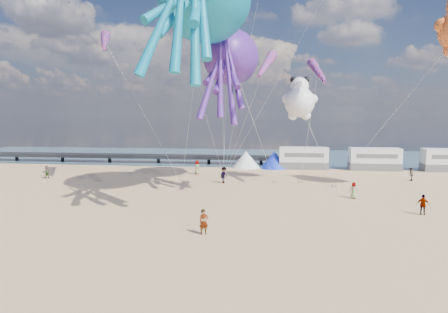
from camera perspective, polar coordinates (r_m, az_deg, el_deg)
ground at (r=17.80m, az=-0.72°, el=-18.89°), size 120.00×120.00×0.00m
water at (r=71.41m, az=5.67°, el=-0.04°), size 120.00×120.00×0.00m
pier at (r=67.53m, az=-19.15°, el=0.15°), size 60.00×3.00×0.50m
motorhome_0 at (r=56.42m, az=11.27°, el=-0.21°), size 6.60×2.50×3.00m
motorhome_1 at (r=57.82m, az=20.71°, el=-0.34°), size 6.60×2.50×3.00m
tent_white at (r=56.50m, az=3.14°, el=-0.40°), size 4.00×4.00×2.40m
tent_blue at (r=56.33m, az=7.20°, el=-0.46°), size 4.00×4.00×2.40m
standing_person at (r=25.34m, az=-2.91°, el=-9.32°), size 0.69×0.60×1.61m
beachgoer_0 at (r=37.67m, az=18.05°, el=-4.62°), size 0.59×0.44×1.48m
beachgoer_1 at (r=49.93m, az=25.11°, el=-2.33°), size 0.58×0.79×1.49m
beachgoer_2 at (r=43.77m, az=-0.02°, el=-2.67°), size 1.00×1.08×1.78m
beachgoer_3 at (r=33.53m, az=26.57°, el=-6.19°), size 1.16×0.94×1.56m
beachgoer_4 at (r=51.40m, az=-23.96°, el=-2.06°), size 0.71×0.94×1.49m
beachgoer_6 at (r=50.40m, az=-3.88°, el=-1.55°), size 0.75×0.75×1.76m
sandbag_a at (r=43.19m, az=-6.07°, el=-3.87°), size 0.50×0.35×0.22m
sandbag_b at (r=44.54m, az=7.19°, el=-3.59°), size 0.50×0.35×0.22m
sandbag_c at (r=43.06m, az=15.45°, el=-4.09°), size 0.50×0.35×0.22m
sandbag_d at (r=44.91m, az=10.83°, el=-3.57°), size 0.50×0.35×0.22m
sandbag_e at (r=47.27m, az=-0.05°, el=-2.98°), size 0.50×0.35×0.22m
kite_octopus_purple at (r=44.53m, az=0.98°, el=13.99°), size 6.25×11.61×12.63m
kite_panda at (r=45.21m, az=10.74°, el=7.62°), size 4.46×4.25×5.70m
windsock_left at (r=45.63m, az=-16.67°, el=15.50°), size 3.98×7.62×7.78m
windsock_mid at (r=41.53m, az=13.26°, el=11.72°), size 1.89×5.76×5.68m
windsock_right at (r=35.34m, az=6.04°, el=12.90°), size 2.04×4.85×4.77m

